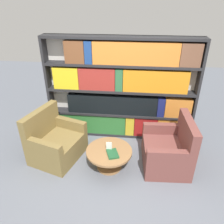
# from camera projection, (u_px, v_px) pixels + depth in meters

# --- Properties ---
(ground_plane) EXTENTS (14.00, 14.00, 0.00)m
(ground_plane) POSITION_uv_depth(u_px,v_px,m) (113.00, 181.00, 3.81)
(ground_plane) COLOR slate
(bookshelf) EXTENTS (3.12, 0.30, 2.18)m
(bookshelf) POSITION_uv_depth(u_px,v_px,m) (122.00, 91.00, 4.58)
(bookshelf) COLOR silver
(bookshelf) RESTS_ON ground_plane
(armchair_left) EXTENTS (1.06, 1.15, 0.98)m
(armchair_left) POSITION_uv_depth(u_px,v_px,m) (55.00, 143.00, 4.25)
(armchair_left) COLOR olive
(armchair_left) RESTS_ON ground_plane
(armchair_right) EXTENTS (0.86, 0.99, 0.98)m
(armchair_right) POSITION_uv_depth(u_px,v_px,m) (169.00, 151.00, 4.04)
(armchair_right) COLOR brown
(armchair_right) RESTS_ON ground_plane
(coffee_table) EXTENTS (0.83, 0.83, 0.39)m
(coffee_table) POSITION_uv_depth(u_px,v_px,m) (109.00, 155.00, 3.98)
(coffee_table) COLOR olive
(coffee_table) RESTS_ON ground_plane
(table_sign) EXTENTS (0.10, 0.06, 0.18)m
(table_sign) POSITION_uv_depth(u_px,v_px,m) (109.00, 147.00, 3.89)
(table_sign) COLOR black
(table_sign) RESTS_ON coffee_table
(stray_book) EXTENTS (0.26, 0.30, 0.03)m
(stray_book) POSITION_uv_depth(u_px,v_px,m) (113.00, 154.00, 3.82)
(stray_book) COLOR #1E512D
(stray_book) RESTS_ON coffee_table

